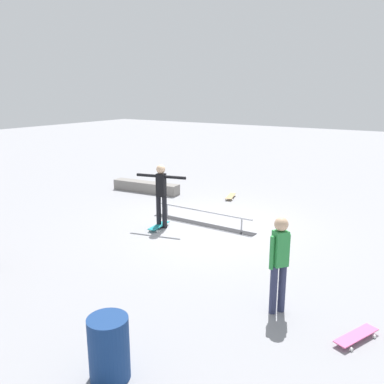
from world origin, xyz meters
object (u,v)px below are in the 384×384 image
at_px(bystander_green_shirt, 279,260).
at_px(trash_bin, 109,348).
at_px(skater_main, 161,192).
at_px(grind_rail, 202,218).
at_px(loose_skateboard_pink, 356,336).
at_px(skateboard_main, 159,226).
at_px(loose_skateboard_natural, 231,196).
at_px(skate_ledge, 146,187).

bearing_deg(bystander_green_shirt, trash_bin, -168.56).
distance_m(skater_main, trash_bin, 5.76).
bearing_deg(grind_rail, loose_skateboard_pink, 145.20).
height_order(skateboard_main, bystander_green_shirt, bystander_green_shirt).
relative_size(loose_skateboard_natural, trash_bin, 1.00).
relative_size(grind_rail, loose_skateboard_natural, 3.76).
bearing_deg(skate_ledge, trash_bin, 126.38).
bearing_deg(skate_ledge, skater_main, 135.02).
distance_m(skater_main, bystander_green_shirt, 4.70).
bearing_deg(loose_skateboard_natural, loose_skateboard_pink, 24.76).
relative_size(grind_rail, trash_bin, 3.76).
bearing_deg(skater_main, bystander_green_shirt, 136.73).
distance_m(grind_rail, bystander_green_shirt, 4.63).
bearing_deg(skater_main, skate_ledge, -58.45).
relative_size(grind_rail, skate_ledge, 1.23).
height_order(grind_rail, loose_skateboard_pink, grind_rail).
height_order(grind_rail, skateboard_main, grind_rail).
height_order(bystander_green_shirt, trash_bin, bystander_green_shirt).
xyz_separation_m(skate_ledge, bystander_green_shirt, (-6.87, 5.12, 0.73)).
height_order(grind_rail, loose_skateboard_natural, grind_rail).
bearing_deg(skate_ledge, loose_skateboard_pink, 147.15).
height_order(loose_skateboard_natural, trash_bin, trash_bin).
distance_m(bystander_green_shirt, trash_bin, 2.90).
bearing_deg(trash_bin, skater_main, -59.54).
distance_m(bystander_green_shirt, loose_skateboard_pink, 1.51).
distance_m(skateboard_main, loose_skateboard_natural, 3.72).
xyz_separation_m(grind_rail, bystander_green_shirt, (-3.33, 3.13, 0.73)).
relative_size(grind_rail, bystander_green_shirt, 1.93).
bearing_deg(bystander_green_shirt, skateboard_main, 97.14).
distance_m(loose_skateboard_natural, trash_bin, 9.00).
distance_m(skater_main, loose_skateboard_pink, 5.94).
relative_size(skater_main, bystander_green_shirt, 1.04).
xyz_separation_m(skater_main, loose_skateboard_natural, (-0.14, -3.62, -0.90)).
height_order(skater_main, loose_skateboard_pink, skater_main).
bearing_deg(loose_skateboard_pink, trash_bin, -21.09).
bearing_deg(loose_skateboard_natural, skate_ledge, -89.92).
bearing_deg(loose_skateboard_natural, bystander_green_shirt, 17.74).
bearing_deg(skater_main, loose_skateboard_natural, -105.77).
bearing_deg(grind_rail, skater_main, 47.25).
height_order(skateboard_main, loose_skateboard_pink, same).
height_order(grind_rail, skate_ledge, grind_rail).
bearing_deg(skate_ledge, skateboard_main, 133.79).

